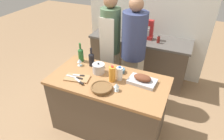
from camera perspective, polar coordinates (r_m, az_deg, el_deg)
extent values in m
plane|color=#9E7A56|center=(3.21, -0.90, -15.47)|extent=(12.00, 12.00, 0.00)
cube|color=brown|center=(2.92, -0.97, -10.04)|extent=(1.53, 0.78, 0.83)
cube|color=#A37042|center=(2.64, -1.06, -3.11)|extent=(1.57, 0.80, 0.04)
cube|color=brown|center=(4.01, 7.59, 2.93)|extent=(1.82, 0.58, 0.85)
cube|color=#56514C|center=(3.81, 8.07, 8.76)|extent=(1.88, 0.60, 0.04)
cube|color=silver|center=(3.99, 10.06, 15.91)|extent=(2.38, 0.10, 2.55)
cube|color=#BCBCC1|center=(2.59, 8.61, -3.21)|extent=(0.37, 0.25, 0.04)
ellipsoid|color=brown|center=(2.56, 8.71, -2.20)|extent=(0.24, 0.15, 0.08)
cylinder|color=brown|center=(2.45, -3.00, -5.25)|extent=(0.25, 0.25, 0.04)
torus|color=brown|center=(2.44, -3.02, -4.84)|extent=(0.27, 0.27, 0.02)
cube|color=#AD7F51|center=(2.69, -9.91, -2.25)|extent=(0.35, 0.23, 0.02)
cylinder|color=#B7B7BC|center=(2.75, -3.84, 0.36)|extent=(0.17, 0.17, 0.12)
cylinder|color=#B7B7BC|center=(2.71, -3.89, 1.55)|extent=(0.17, 0.17, 0.01)
sphere|color=black|center=(2.70, -3.91, 1.88)|extent=(0.02, 0.02, 0.02)
cylinder|color=slate|center=(2.77, 2.48, -0.23)|extent=(0.12, 0.12, 0.05)
torus|color=slate|center=(2.76, 2.49, 0.17)|extent=(0.13, 0.13, 0.02)
cylinder|color=orange|center=(2.55, 0.03, -1.18)|extent=(0.09, 0.09, 0.21)
cylinder|color=red|center=(2.49, 0.03, 0.99)|extent=(0.04, 0.04, 0.02)
cylinder|color=white|center=(2.59, 2.14, -1.05)|extent=(0.08, 0.08, 0.18)
cylinder|color=#3360B2|center=(2.53, 2.18, 0.82)|extent=(0.03, 0.03, 0.02)
cylinder|color=#28662D|center=(3.04, -8.87, 4.10)|extent=(0.08, 0.08, 0.18)
cone|color=#28662D|center=(2.99, -9.04, 5.92)|extent=(0.08, 0.08, 0.04)
cylinder|color=#28662D|center=(2.97, -9.14, 6.87)|extent=(0.03, 0.03, 0.08)
cylinder|color=black|center=(2.90, -5.85, 2.81)|extent=(0.08, 0.08, 0.17)
cone|color=black|center=(2.85, -5.96, 4.62)|extent=(0.08, 0.08, 0.03)
cylinder|color=black|center=(2.83, -6.02, 5.58)|extent=(0.03, 0.03, 0.07)
cylinder|color=silver|center=(2.97, -9.18, 1.34)|extent=(0.07, 0.07, 0.00)
cylinder|color=silver|center=(2.95, -9.22, 1.79)|extent=(0.01, 0.01, 0.05)
cone|color=silver|center=(2.93, -9.31, 2.67)|extent=(0.07, 0.07, 0.05)
cylinder|color=silver|center=(2.45, 1.26, -5.80)|extent=(0.07, 0.07, 0.00)
cylinder|color=silver|center=(2.43, 1.27, -5.33)|extent=(0.01, 0.01, 0.05)
cone|color=silver|center=(2.40, 1.28, -4.38)|extent=(0.07, 0.07, 0.05)
cube|color=#B7B7BC|center=(2.71, -11.53, -1.76)|extent=(0.15, 0.04, 0.01)
cube|color=black|center=(2.65, -9.31, -2.35)|extent=(0.09, 0.03, 0.01)
cube|color=#B7B7BC|center=(2.72, -10.13, -1.43)|extent=(0.11, 0.06, 0.01)
cube|color=black|center=(2.70, -8.51, -1.60)|extent=(0.07, 0.04, 0.01)
cube|color=#B7B7BC|center=(2.62, -9.80, -2.86)|extent=(0.11, 0.07, 0.01)
cube|color=black|center=(2.56, -8.71, -3.71)|extent=(0.07, 0.05, 0.01)
cube|color=#B22323|center=(3.78, 10.12, 9.27)|extent=(0.18, 0.14, 0.06)
cylinder|color=#B7B7BC|center=(3.75, 9.91, 10.57)|extent=(0.13, 0.13, 0.11)
cube|color=#B22323|center=(3.72, 11.26, 10.88)|extent=(0.05, 0.08, 0.19)
cube|color=#B22323|center=(3.69, 10.53, 13.16)|extent=(0.17, 0.08, 0.10)
cylinder|color=#234C28|center=(3.71, 7.20, 10.02)|extent=(0.06, 0.06, 0.18)
cylinder|color=black|center=(3.67, 7.31, 11.46)|extent=(0.02, 0.02, 0.02)
cylinder|color=#234C28|center=(3.79, 1.00, 10.62)|extent=(0.05, 0.05, 0.16)
cylinder|color=black|center=(3.76, 1.01, 11.88)|extent=(0.02, 0.02, 0.02)
cylinder|color=maroon|center=(3.64, 13.13, 8.40)|extent=(0.05, 0.05, 0.11)
cylinder|color=black|center=(3.62, 13.26, 9.35)|extent=(0.02, 0.02, 0.02)
cube|color=beige|center=(3.57, -0.34, -0.73)|extent=(0.25, 0.18, 0.86)
cylinder|color=#4C6B4C|center=(3.20, -0.38, 11.11)|extent=(0.31, 0.31, 0.72)
sphere|color=#996B4C|center=(3.06, -0.42, 19.17)|extent=(0.21, 0.21, 0.21)
cube|color=silver|center=(3.16, -1.51, 6.76)|extent=(0.24, 0.02, 0.91)
cube|color=beige|center=(3.42, 5.60, -2.58)|extent=(0.33, 0.26, 0.86)
cylinder|color=navy|center=(3.03, 6.39, 9.69)|extent=(0.38, 0.38, 0.72)
sphere|color=#996B4C|center=(2.89, 6.98, 18.17)|extent=(0.21, 0.21, 0.21)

